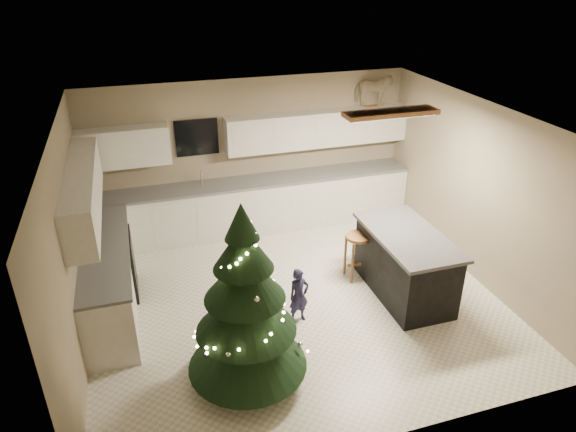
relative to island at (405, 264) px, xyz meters
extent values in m
plane|color=silver|center=(-1.52, 0.29, -0.48)|extent=(5.50, 5.50, 0.00)
cube|color=tan|center=(-1.52, 2.79, 0.82)|extent=(5.50, 0.02, 2.60)
cube|color=tan|center=(-1.52, -2.21, 0.82)|extent=(5.50, 0.02, 2.60)
cube|color=tan|center=(-4.27, 0.29, 0.82)|extent=(0.02, 5.00, 2.60)
cube|color=tan|center=(1.23, 0.29, 0.82)|extent=(0.02, 5.00, 2.60)
cube|color=silver|center=(-1.52, 0.29, 2.12)|extent=(5.50, 5.00, 0.02)
cube|color=brown|center=(-0.22, 0.39, 2.07)|extent=(1.25, 0.32, 0.06)
cube|color=white|center=(-0.22, 0.39, 2.04)|extent=(1.15, 0.24, 0.02)
cube|color=white|center=(-1.52, 2.49, -0.03)|extent=(5.48, 0.60, 0.90)
cube|color=white|center=(-3.97, 0.89, -0.03)|extent=(0.60, 2.60, 0.90)
cube|color=slate|center=(-1.52, 2.48, 0.44)|extent=(5.48, 0.62, 0.04)
cube|color=slate|center=(-3.96, 0.89, 0.44)|extent=(0.62, 2.60, 0.04)
cube|color=white|center=(-3.57, 2.62, 1.22)|extent=(1.40, 0.35, 0.60)
cube|color=white|center=(-0.37, 2.62, 1.22)|extent=(3.20, 0.35, 0.60)
cube|color=white|center=(-4.10, 1.02, 1.22)|extent=(0.35, 2.60, 0.60)
cube|color=black|center=(-2.42, 2.76, 1.22)|extent=(0.70, 0.04, 0.60)
cube|color=#99999E|center=(-2.42, 2.49, 0.42)|extent=(0.55, 0.40, 0.06)
cylinder|color=#99999E|center=(-2.42, 2.59, 0.58)|extent=(0.03, 0.03, 0.24)
cube|color=black|center=(-3.95, 1.19, -0.03)|extent=(0.64, 0.75, 0.90)
cube|color=black|center=(-4.20, 1.19, 0.57)|extent=(0.10, 0.75, 0.30)
cube|color=black|center=(0.00, 0.00, -0.03)|extent=(0.80, 1.60, 0.90)
cube|color=#242427|center=(0.00, 0.00, 0.45)|extent=(0.90, 1.70, 0.05)
cylinder|color=brown|center=(-0.47, 0.56, 0.21)|extent=(0.37, 0.37, 0.04)
cylinder|color=brown|center=(-0.60, 0.43, -0.15)|extent=(0.04, 0.04, 0.67)
cylinder|color=brown|center=(-0.34, 0.43, -0.15)|extent=(0.04, 0.04, 0.67)
cylinder|color=brown|center=(-0.60, 0.69, -0.15)|extent=(0.04, 0.04, 0.67)
cylinder|color=brown|center=(-0.34, 0.69, -0.15)|extent=(0.04, 0.04, 0.67)
cube|color=brown|center=(-0.47, 0.56, -0.26)|extent=(0.28, 0.03, 0.03)
cylinder|color=#3F2816|center=(-2.50, -0.98, -0.33)|extent=(0.12, 0.12, 0.30)
cone|color=black|center=(-2.50, -0.98, 0.06)|extent=(1.34, 1.34, 0.69)
cone|color=black|center=(-2.50, -0.98, 0.51)|extent=(1.11, 1.11, 0.59)
cone|color=black|center=(-2.50, -0.98, 0.90)|extent=(0.87, 0.87, 0.54)
cone|color=black|center=(-2.50, -0.98, 1.25)|extent=(0.63, 0.63, 0.49)
cone|color=black|center=(-2.50, -0.98, 1.55)|extent=(0.36, 0.36, 0.40)
sphere|color=#FFD88C|center=(-1.80, -0.98, -0.23)|extent=(0.04, 0.04, 0.04)
sphere|color=#FFD88C|center=(-1.86, -0.75, -0.19)|extent=(0.04, 0.04, 0.04)
sphere|color=#FFD88C|center=(-1.98, -0.56, -0.14)|extent=(0.04, 0.04, 0.04)
sphere|color=#FFD88C|center=(-2.16, -0.42, -0.10)|extent=(0.04, 0.04, 0.04)
sphere|color=#FFD88C|center=(-2.37, -0.36, -0.05)|extent=(0.04, 0.04, 0.04)
sphere|color=#FFD88C|center=(-2.59, -0.36, 0.00)|extent=(0.04, 0.04, 0.04)
sphere|color=#FFD88C|center=(-2.78, -0.44, 0.04)|extent=(0.04, 0.04, 0.04)
sphere|color=#FFD88C|center=(-2.94, -0.58, 0.09)|extent=(0.04, 0.04, 0.04)
sphere|color=#FFD88C|center=(-3.03, -0.75, 0.13)|extent=(0.04, 0.04, 0.04)
sphere|color=#FFD88C|center=(-3.06, -0.94, 0.18)|extent=(0.04, 0.04, 0.04)
sphere|color=#FFD88C|center=(-3.03, -1.13, 0.23)|extent=(0.04, 0.04, 0.04)
sphere|color=#FFD88C|center=(-2.93, -1.28, 0.27)|extent=(0.04, 0.04, 0.04)
sphere|color=#FFD88C|center=(-2.80, -1.40, 0.32)|extent=(0.04, 0.04, 0.04)
sphere|color=#FFD88C|center=(-2.64, -1.46, 0.36)|extent=(0.04, 0.04, 0.04)
sphere|color=#FFD88C|center=(-2.47, -1.46, 0.41)|extent=(0.04, 0.04, 0.04)
sphere|color=#FFD88C|center=(-2.32, -1.41, 0.45)|extent=(0.04, 0.04, 0.04)
sphere|color=#FFD88C|center=(-2.20, -1.31, 0.50)|extent=(0.04, 0.04, 0.04)
sphere|color=#FFD88C|center=(-2.12, -1.18, 0.55)|extent=(0.04, 0.04, 0.04)
sphere|color=#FFD88C|center=(-2.09, -1.04, 0.59)|extent=(0.04, 0.04, 0.04)
sphere|color=#FFD88C|center=(-2.11, -0.90, 0.64)|extent=(0.04, 0.04, 0.04)
sphere|color=#FFD88C|center=(-2.18, -0.78, 0.68)|extent=(0.04, 0.04, 0.04)
sphere|color=#FFD88C|center=(-2.27, -0.70, 0.73)|extent=(0.04, 0.04, 0.04)
sphere|color=#FFD88C|center=(-2.39, -0.65, 0.77)|extent=(0.04, 0.04, 0.04)
sphere|color=#FFD88C|center=(-2.50, -0.65, 0.82)|extent=(0.04, 0.04, 0.04)
sphere|color=#FFD88C|center=(-2.61, -0.68, 0.87)|extent=(0.04, 0.04, 0.04)
sphere|color=#FFD88C|center=(-2.70, -0.75, 0.91)|extent=(0.04, 0.04, 0.04)
sphere|color=#FFD88C|center=(-2.75, -0.83, 0.96)|extent=(0.04, 0.04, 0.04)
sphere|color=#FFD88C|center=(-2.77, -0.93, 1.00)|extent=(0.04, 0.04, 0.04)
sphere|color=#FFD88C|center=(-2.76, -1.02, 1.05)|extent=(0.04, 0.04, 0.04)
sphere|color=#FFD88C|center=(-2.72, -1.09, 1.09)|extent=(0.04, 0.04, 0.04)
sphere|color=#FFD88C|center=(-2.66, -1.14, 1.14)|extent=(0.04, 0.04, 0.04)
sphere|color=#FFD88C|center=(-2.59, -1.17, 1.19)|extent=(0.04, 0.04, 0.04)
sphere|color=#FFD88C|center=(-2.52, -1.17, 1.23)|extent=(0.04, 0.04, 0.04)
sphere|color=#FFD88C|center=(-2.46, -1.15, 1.28)|extent=(0.04, 0.04, 0.04)
sphere|color=#FFD88C|center=(-2.41, -1.11, 1.32)|extent=(0.04, 0.04, 0.04)
sphere|color=#FFD88C|center=(-2.39, -1.06, 1.37)|extent=(0.04, 0.04, 0.04)
sphere|color=#FFD88C|center=(-2.38, -1.02, 1.42)|extent=(0.04, 0.04, 0.04)
sphere|color=#FFD88C|center=(-2.39, -0.97, 1.46)|extent=(0.04, 0.04, 0.04)
sphere|color=#FFD88C|center=(-2.41, -0.94, 1.51)|extent=(0.04, 0.04, 0.04)
sphere|color=#FFD88C|center=(-2.44, -0.93, 1.55)|extent=(0.04, 0.04, 0.04)
sphere|color=#FFD88C|center=(-2.47, -0.92, 1.60)|extent=(0.04, 0.04, 0.04)
sphere|color=silver|center=(-1.90, -0.98, -0.09)|extent=(0.07, 0.07, 0.07)
sphere|color=silver|center=(-2.82, -0.55, 0.08)|extent=(0.07, 0.07, 0.07)
sphere|color=silver|center=(-2.65, -1.43, 0.26)|extent=(0.07, 0.07, 0.07)
sphere|color=silver|center=(-2.11, -0.85, 0.44)|extent=(0.07, 0.07, 0.07)
sphere|color=silver|center=(-2.79, -0.78, 0.62)|extent=(0.07, 0.07, 0.07)
sphere|color=silver|center=(-2.50, -1.27, 0.79)|extent=(0.07, 0.07, 0.07)
sphere|color=silver|center=(-2.33, -0.85, 0.97)|extent=(0.07, 0.07, 0.07)
sphere|color=silver|center=(-2.65, -0.93, 1.15)|extent=(0.07, 0.07, 0.07)
sphere|color=silver|center=(-2.47, -1.07, 1.33)|extent=(0.07, 0.07, 0.07)
sphere|color=silver|center=(-2.49, -0.96, 1.51)|extent=(0.07, 0.07, 0.07)
imported|color=black|center=(-1.62, -0.16, -0.09)|extent=(0.31, 0.23, 0.78)
cube|color=brown|center=(0.62, 2.58, 1.53)|extent=(0.26, 0.02, 0.02)
cube|color=brown|center=(0.62, 2.66, 1.53)|extent=(0.26, 0.02, 0.02)
imported|color=beige|center=(0.62, 2.62, 1.82)|extent=(0.72, 0.54, 0.55)
camera|label=1|loc=(-3.39, -5.35, 3.85)|focal=32.00mm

